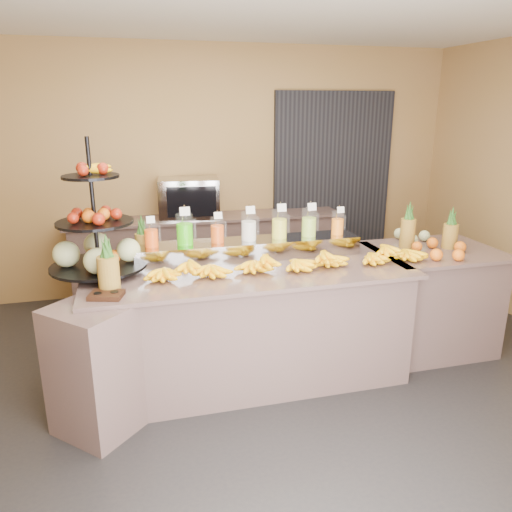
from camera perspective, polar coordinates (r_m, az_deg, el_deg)
name	(u,v)px	position (r m, az deg, el deg)	size (l,w,h in m)	color
ground	(259,395)	(3.99, 0.33, -15.58)	(6.00, 6.00, 0.00)	black
room_envelope	(256,139)	(4.18, 0.04, 13.26)	(6.04, 5.02, 2.82)	olive
buffet_counter	(236,327)	(3.96, -2.27, -8.14)	(2.75, 1.25, 0.93)	gray
right_counter	(429,299)	(4.77, 19.21, -4.63)	(1.08, 0.88, 0.93)	gray
back_ledge	(209,255)	(5.81, -5.44, 0.09)	(3.10, 0.55, 0.93)	gray
pitcher_tray	(249,249)	(4.10, -0.82, 0.82)	(1.85, 0.30, 0.15)	gray
juice_pitcher_orange_a	(151,236)	(3.95, -11.88, 2.29)	(0.11, 0.11, 0.26)	silver
juice_pitcher_green	(185,231)	(3.97, -8.15, 2.84)	(0.13, 0.14, 0.32)	silver
juice_pitcher_orange_b	(217,231)	(4.01, -4.44, 2.83)	(0.11, 0.11, 0.27)	silver
juice_pitcher_milk	(249,228)	(4.06, -0.83, 3.23)	(0.13, 0.13, 0.30)	silver
juice_pitcher_lemon	(279,226)	(4.13, 2.68, 3.48)	(0.13, 0.13, 0.31)	silver
juice_pitcher_lime	(309,224)	(4.21, 6.07, 3.64)	(0.13, 0.13, 0.30)	silver
juice_pitcher_orange_c	(338,224)	(4.31, 9.30, 3.61)	(0.11, 0.11, 0.26)	silver
banana_heap	(292,259)	(3.84, 4.14, -0.34)	(2.18, 0.20, 0.18)	yellow
fruit_stand	(104,240)	(3.86, -16.99, 1.75)	(0.76, 0.76, 1.00)	black
condiment_caddy	(106,295)	(3.42, -16.73, -4.30)	(0.21, 0.16, 0.03)	black
pineapple_left_a	(108,270)	(3.49, -16.52, -1.54)	(0.14, 0.14, 0.40)	brown
pineapple_left_b	(143,244)	(4.11, -12.81, 1.39)	(0.12, 0.12, 0.38)	brown
right_fruit_pile	(433,242)	(4.55, 19.61, 1.52)	(0.49, 0.47, 0.26)	brown
oven_warmer	(189,198)	(5.63, -7.69, 6.59)	(0.66, 0.46, 0.44)	gray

